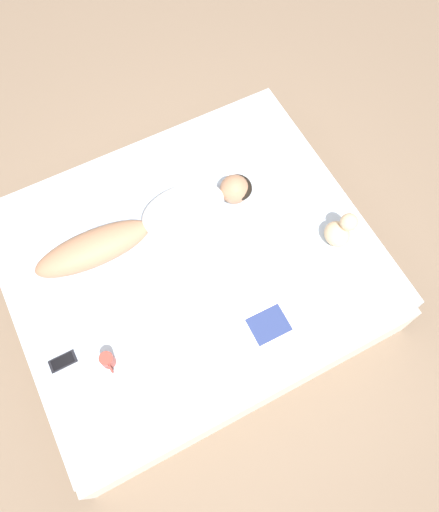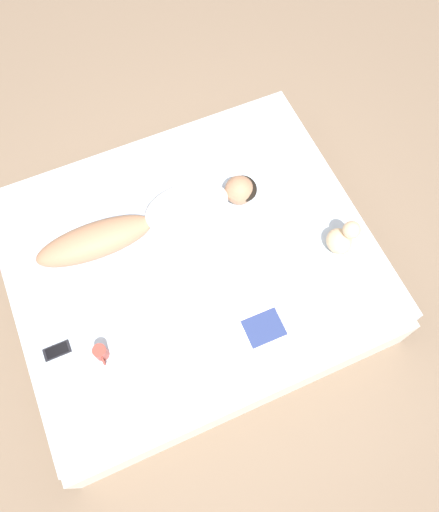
# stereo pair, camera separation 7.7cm
# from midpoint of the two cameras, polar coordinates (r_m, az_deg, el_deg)

# --- Properties ---
(ground_plane) EXTENTS (12.00, 12.00, 0.00)m
(ground_plane) POSITION_cam_midpoint_polar(r_m,az_deg,el_deg) (3.27, -3.71, -3.42)
(ground_plane) COLOR #7A6651
(bed) EXTENTS (1.75, 2.06, 0.50)m
(bed) POSITION_cam_midpoint_polar(r_m,az_deg,el_deg) (3.04, -3.99, -1.75)
(bed) COLOR beige
(bed) RESTS_ON ground_plane
(person) EXTENTS (0.31, 1.30, 0.19)m
(person) POSITION_cam_midpoint_polar(r_m,az_deg,el_deg) (2.82, -7.97, 3.93)
(person) COLOR #A37556
(person) RESTS_ON bed
(open_magazine) EXTENTS (0.50, 0.29, 0.01)m
(open_magazine) POSITION_cam_midpoint_polar(r_m,az_deg,el_deg) (2.69, 3.58, -5.73)
(open_magazine) COLOR white
(open_magazine) RESTS_ON bed
(coffee_mug) EXTENTS (0.11, 0.07, 0.10)m
(coffee_mug) POSITION_cam_midpoint_polar(r_m,az_deg,el_deg) (2.63, -13.50, -11.57)
(coffee_mug) COLOR #993D33
(coffee_mug) RESTS_ON bed
(cell_phone) EXTENTS (0.07, 0.14, 0.01)m
(cell_phone) POSITION_cam_midpoint_polar(r_m,az_deg,el_deg) (2.74, -18.26, -11.40)
(cell_phone) COLOR black
(cell_phone) RESTS_ON bed
(plush_toy) EXTENTS (0.15, 0.17, 0.21)m
(plush_toy) POSITION_cam_midpoint_polar(r_m,az_deg,el_deg) (2.84, 12.86, 2.78)
(plush_toy) COLOR #D1B289
(plush_toy) RESTS_ON bed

